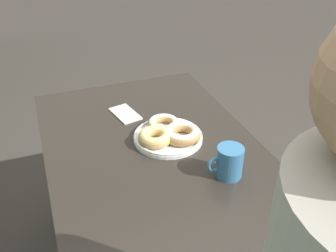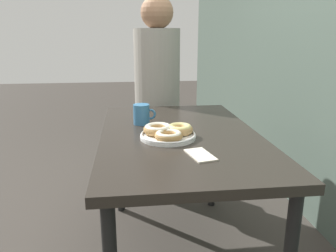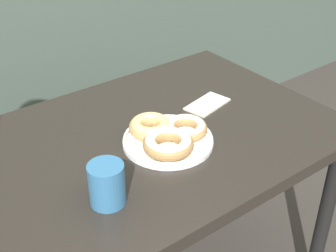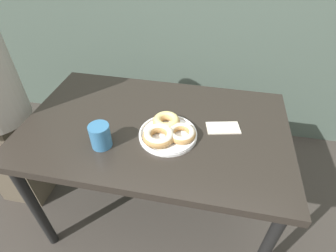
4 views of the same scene
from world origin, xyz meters
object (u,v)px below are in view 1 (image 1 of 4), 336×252
(dining_table, at_px, (158,171))
(donut_plate, at_px, (168,133))
(coffee_mug, at_px, (229,162))
(napkin, at_px, (125,114))

(dining_table, height_order, donut_plate, donut_plate)
(coffee_mug, bearing_deg, napkin, 22.89)
(dining_table, distance_m, napkin, 0.33)
(donut_plate, bearing_deg, napkin, 22.91)
(dining_table, xyz_separation_m, coffee_mug, (-0.19, -0.18, 0.13))
(coffee_mug, bearing_deg, dining_table, 43.22)
(coffee_mug, relative_size, napkin, 0.74)
(dining_table, relative_size, napkin, 7.47)
(napkin, bearing_deg, coffee_mug, -157.11)
(dining_table, bearing_deg, donut_plate, -42.72)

